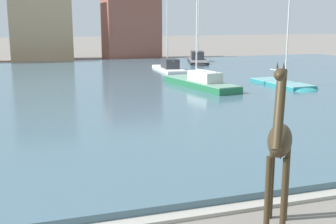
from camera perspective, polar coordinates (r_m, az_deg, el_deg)
name	(u,v)px	position (r m, az deg, el deg)	size (l,w,h in m)	color
harbor_water	(75,90)	(35.45, -12.04, 2.86)	(81.20, 47.24, 0.35)	#476675
quay_edge_coping	(174,217)	(12.85, 0.77, -13.53)	(81.20, 0.50, 0.12)	#ADA89E
giraffe_statue	(279,145)	(11.80, 14.28, -4.15)	(1.90, 2.37, 4.68)	#382B19
sailboat_white	(168,68)	(46.89, -0.05, 5.70)	(2.41, 8.03, 7.58)	white
sailboat_green	(196,83)	(35.40, 3.66, 3.74)	(3.47, 9.82, 7.04)	#236B42
sailboat_teal	(286,86)	(36.61, 15.10, 3.30)	(2.55, 7.04, 9.38)	teal
sailboat_black	(198,61)	(55.40, 3.90, 6.64)	(4.75, 9.39, 8.04)	black
townhouse_tall_gabled	(40,18)	(64.15, -16.34, 11.66)	(8.29, 6.43, 11.66)	tan
townhouse_corner_house	(131,26)	(63.92, -4.87, 11.10)	(7.64, 6.19, 9.44)	#8E5142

